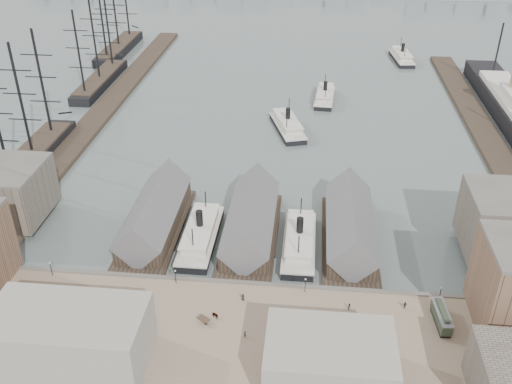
# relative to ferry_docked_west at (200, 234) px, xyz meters

# --- Properties ---
(ground) EXTENTS (900.00, 900.00, 0.00)m
(ground) POSITION_rel_ferry_docked_west_xyz_m (13.00, -12.99, -2.35)
(ground) COLOR #505D5B
(ground) RESTS_ON ground
(quay) EXTENTS (180.00, 30.00, 2.00)m
(quay) POSITION_rel_ferry_docked_west_xyz_m (13.00, -32.99, -1.35)
(quay) COLOR #836E58
(quay) RESTS_ON ground
(seawall) EXTENTS (180.00, 1.20, 2.30)m
(seawall) POSITION_rel_ferry_docked_west_xyz_m (13.00, -18.19, -1.20)
(seawall) COLOR #59544C
(seawall) RESTS_ON ground
(west_wharf) EXTENTS (10.00, 220.00, 1.60)m
(west_wharf) POSITION_rel_ferry_docked_west_xyz_m (-55.00, 87.01, -1.55)
(west_wharf) COLOR #2D231C
(west_wharf) RESTS_ON ground
(east_wharf) EXTENTS (10.00, 180.00, 1.60)m
(east_wharf) POSITION_rel_ferry_docked_west_xyz_m (91.00, 77.01, -1.55)
(east_wharf) COLOR #2D231C
(east_wharf) RESTS_ON ground
(ferry_shed_west) EXTENTS (14.00, 42.00, 12.60)m
(ferry_shed_west) POSITION_rel_ferry_docked_west_xyz_m (-13.00, 3.89, 2.29)
(ferry_shed_west) COLOR #2D231C
(ferry_shed_west) RESTS_ON ground
(ferry_shed_center) EXTENTS (14.00, 42.00, 12.60)m
(ferry_shed_center) POSITION_rel_ferry_docked_west_xyz_m (13.00, 3.89, 2.29)
(ferry_shed_center) COLOR #2D231C
(ferry_shed_center) RESTS_ON ground
(ferry_shed_east) EXTENTS (14.00, 42.00, 12.60)m
(ferry_shed_east) POSITION_rel_ferry_docked_west_xyz_m (39.00, 3.89, 2.29)
(ferry_shed_east) COLOR #2D231C
(ferry_shed_east) RESTS_ON ground
(street_bldg_center) EXTENTS (24.00, 16.00, 10.00)m
(street_bldg_center) POSITION_rel_ferry_docked_west_xyz_m (33.00, -44.99, 4.65)
(street_bldg_center) COLOR gray
(street_bldg_center) RESTS_ON quay
(street_bldg_west) EXTENTS (30.00, 16.00, 12.00)m
(street_bldg_west) POSITION_rel_ferry_docked_west_xyz_m (-17.00, -44.99, 5.65)
(street_bldg_west) COLOR gray
(street_bldg_west) RESTS_ON quay
(lamp_post_far_w) EXTENTS (0.44, 0.44, 3.92)m
(lamp_post_far_w) POSITION_rel_ferry_docked_west_xyz_m (-32.00, -19.99, 2.36)
(lamp_post_far_w) COLOR black
(lamp_post_far_w) RESTS_ON quay
(lamp_post_near_w) EXTENTS (0.44, 0.44, 3.92)m
(lamp_post_near_w) POSITION_rel_ferry_docked_west_xyz_m (-2.00, -19.99, 2.36)
(lamp_post_near_w) COLOR black
(lamp_post_near_w) RESTS_ON quay
(lamp_post_near_e) EXTENTS (0.44, 0.44, 3.92)m
(lamp_post_near_e) POSITION_rel_ferry_docked_west_xyz_m (28.00, -19.99, 2.36)
(lamp_post_near_e) COLOR black
(lamp_post_near_e) RESTS_ON quay
(lamp_post_far_e) EXTENTS (0.44, 0.44, 3.92)m
(lamp_post_far_e) POSITION_rel_ferry_docked_west_xyz_m (58.00, -19.99, 2.36)
(lamp_post_far_e) COLOR black
(lamp_post_far_e) RESTS_ON quay
(ferry_docked_west) EXTENTS (8.42, 28.06, 10.02)m
(ferry_docked_west) POSITION_rel_ferry_docked_west_xyz_m (0.00, 0.00, 0.00)
(ferry_docked_west) COLOR black
(ferry_docked_west) RESTS_ON ground
(ferry_docked_east) EXTENTS (8.22, 27.41, 9.79)m
(ferry_docked_east) POSITION_rel_ferry_docked_west_xyz_m (26.00, -0.34, -0.05)
(ferry_docked_east) COLOR black
(ferry_docked_east) RESTS_ON ground
(ferry_open_near) EXTENTS (15.54, 27.71, 9.48)m
(ferry_open_near) POSITION_rel_ferry_docked_west_xyz_m (19.11, 73.17, -0.13)
(ferry_open_near) COLOR black
(ferry_open_near) RESTS_ON ground
(ferry_open_mid) EXTENTS (9.00, 24.84, 8.71)m
(ferry_open_mid) POSITION_rel_ferry_docked_west_xyz_m (32.90, 105.35, -0.31)
(ferry_open_mid) COLOR black
(ferry_open_mid) RESTS_ON ground
(ferry_open_far) EXTENTS (10.66, 26.48, 9.20)m
(ferry_open_far) POSITION_rel_ferry_docked_west_xyz_m (71.23, 163.12, -0.19)
(ferry_open_far) COLOR black
(ferry_open_far) RESTS_ON ground
(sailing_ship_near) EXTENTS (9.79, 67.46, 40.26)m
(sailing_ship_near) POSITION_rel_ferry_docked_west_xyz_m (-63.87, 31.75, 0.61)
(sailing_ship_near) COLOR black
(sailing_ship_near) RESTS_ON ground
(sailing_ship_mid) EXTENTS (9.02, 52.09, 37.06)m
(sailing_ship_mid) POSITION_rel_ferry_docked_west_xyz_m (-66.48, 113.71, 0.31)
(sailing_ship_mid) COLOR black
(sailing_ship_mid) RESTS_ON ground
(sailing_ship_far) EXTENTS (9.81, 54.52, 40.34)m
(sailing_ship_far) POSITION_rel_ferry_docked_west_xyz_m (-73.22, 162.83, 0.57)
(sailing_ship_far) COLOR black
(sailing_ship_far) RESTS_ON ground
(ocean_steamer) EXTENTS (13.83, 101.07, 20.21)m
(ocean_steamer) POSITION_rel_ferry_docked_west_xyz_m (105.00, 96.01, 2.00)
(ocean_steamer) COLOR black
(ocean_steamer) RESTS_ON ground
(tram) EXTENTS (3.28, 9.72, 3.39)m
(tram) POSITION_rel_ferry_docked_west_xyz_m (57.02, -27.33, 1.39)
(tram) COLOR black
(tram) RESTS_ON quay
(horse_cart_left) EXTENTS (4.79, 2.42, 1.53)m
(horse_cart_left) POSITION_rel_ferry_docked_west_xyz_m (-24.36, -27.60, 0.44)
(horse_cart_left) COLOR black
(horse_cart_left) RESTS_ON quay
(horse_cart_center) EXTENTS (4.69, 3.67, 1.60)m
(horse_cart_center) POSITION_rel_ferry_docked_west_xyz_m (8.28, -31.09, 0.47)
(horse_cart_center) COLOR black
(horse_cart_center) RESTS_ON quay
(horse_cart_right) EXTENTS (4.60, 1.65, 1.57)m
(horse_cart_right) POSITION_rel_ferry_docked_west_xyz_m (31.83, -32.98, 0.45)
(horse_cart_right) COLOR black
(horse_cart_right) RESTS_ON quay
(pedestrian_0) EXTENTS (0.82, 0.82, 1.83)m
(pedestrian_0) POSITION_rel_ferry_docked_west_xyz_m (-37.20, -26.34, 0.57)
(pedestrian_0) COLOR black
(pedestrian_0) RESTS_ON quay
(pedestrian_1) EXTENTS (0.96, 0.94, 1.56)m
(pedestrian_1) POSITION_rel_ferry_docked_west_xyz_m (-20.02, -30.30, 0.43)
(pedestrian_1) COLOR black
(pedestrian_1) RESTS_ON quay
(pedestrian_2) EXTENTS (1.21, 1.17, 1.66)m
(pedestrian_2) POSITION_rel_ferry_docked_west_xyz_m (-7.60, -25.24, 0.48)
(pedestrian_2) COLOR black
(pedestrian_2) RESTS_ON quay
(pedestrian_3) EXTENTS (1.09, 0.96, 1.77)m
(pedestrian_3) POSITION_rel_ferry_docked_west_xyz_m (-6.89, -38.30, 0.53)
(pedestrian_3) COLOR black
(pedestrian_3) RESTS_ON quay
(pedestrian_4) EXTENTS (1.00, 0.95, 1.72)m
(pedestrian_4) POSITION_rel_ferry_docked_west_xyz_m (14.22, -24.17, 0.51)
(pedestrian_4) COLOR black
(pedestrian_4) RESTS_ON quay
(pedestrian_5) EXTENTS (0.70, 0.77, 1.71)m
(pedestrian_5) POSITION_rel_ferry_docked_west_xyz_m (16.01, -35.58, 0.50)
(pedestrian_5) COLOR black
(pedestrian_5) RESTS_ON quay
(pedestrian_6) EXTENTS (0.74, 0.88, 1.63)m
(pedestrian_6) POSITION_rel_ferry_docked_west_xyz_m (37.90, -24.81, 0.46)
(pedestrian_6) COLOR black
(pedestrian_6) RESTS_ON quay
(pedestrian_7) EXTENTS (1.32, 1.21, 1.78)m
(pedestrian_7) POSITION_rel_ferry_docked_west_xyz_m (37.80, -36.46, 0.54)
(pedestrian_7) COLOR black
(pedestrian_7) RESTS_ON quay
(pedestrian_8) EXTENTS (1.09, 0.59, 1.77)m
(pedestrian_8) POSITION_rel_ferry_docked_west_xyz_m (50.04, -23.25, 0.54)
(pedestrian_8) COLOR black
(pedestrian_8) RESTS_ON quay
(pedestrian_9) EXTENTS (0.88, 1.01, 1.73)m
(pedestrian_9) POSITION_rel_ferry_docked_west_xyz_m (70.62, -31.34, 0.52)
(pedestrian_9) COLOR black
(pedestrian_9) RESTS_ON quay
(pedestrian_10) EXTENTS (1.14, 0.72, 1.80)m
(pedestrian_10) POSITION_rel_ferry_docked_west_xyz_m (-4.30, -34.34, 0.55)
(pedestrian_10) COLOR black
(pedestrian_10) RESTS_ON quay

